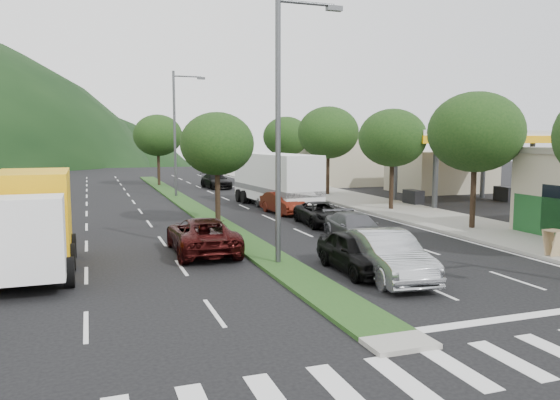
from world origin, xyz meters
name	(u,v)px	position (x,y,z in m)	size (l,w,h in m)	color
ground	(389,338)	(0.00, 0.00, 0.00)	(160.00, 160.00, 0.00)	black
sidewalk_right	(362,201)	(12.50, 25.00, 0.07)	(5.00, 90.00, 0.15)	gray
median	(187,204)	(0.00, 28.00, 0.06)	(1.60, 56.00, 0.12)	#1C3C16
crosswalk	(440,372)	(0.00, -2.00, 0.01)	(19.00, 2.20, 0.01)	silver
gas_canopy	(463,139)	(19.00, 22.00, 4.65)	(12.20, 8.20, 5.25)	silver
bldg_right_far	(337,158)	(19.50, 44.00, 2.60)	(10.00, 16.00, 5.20)	#B0AB8C
tree_r_b	(476,132)	(12.00, 12.00, 5.04)	(4.80, 4.80, 6.94)	black
tree_r_c	(392,138)	(12.00, 20.00, 4.75)	(4.40, 4.40, 6.48)	black
tree_r_d	(328,133)	(12.00, 30.00, 5.18)	(5.00, 5.00, 7.17)	black
tree_r_e	(286,137)	(12.00, 40.00, 4.89)	(4.60, 4.60, 6.71)	black
tree_med_near	(217,144)	(0.00, 18.00, 4.43)	(4.00, 4.00, 6.02)	black
tree_med_far	(158,135)	(0.00, 44.00, 5.01)	(4.80, 4.80, 6.94)	black
streetlight_near	(283,115)	(0.21, 8.00, 5.58)	(2.60, 0.25, 10.00)	#47494C
streetlight_mid	(177,127)	(0.21, 33.00, 5.58)	(2.60, 0.25, 10.00)	#47494C
sedan_silver	(386,255)	(2.78, 4.90, 0.80)	(1.70, 4.88, 1.61)	#A1A3A8
suv_maroon	(202,235)	(-2.26, 11.06, 0.75)	(2.47, 5.36, 1.49)	black
car_queue_a	(357,252)	(2.32, 6.08, 0.73)	(1.73, 4.29, 1.46)	black
car_queue_b	(355,228)	(4.81, 11.08, 0.66)	(1.85, 4.55, 1.32)	#515156
car_queue_c	(283,203)	(4.88, 21.08, 0.68)	(1.45, 4.15, 1.37)	#55180E
car_queue_d	(322,214)	(5.35, 16.08, 0.63)	(2.09, 4.53, 1.26)	black
car_queue_e	(264,194)	(5.24, 26.08, 0.76)	(1.80, 4.47, 1.52)	#56555B
car_queue_f	(216,181)	(4.80, 39.75, 0.70)	(1.97, 4.83, 1.40)	black
box_truck	(32,225)	(-8.56, 9.99, 1.67)	(2.86, 7.19, 3.53)	white
motorhome	(276,179)	(5.60, 24.61, 1.95)	(3.64, 9.73, 3.66)	silver
a_frame_sign	(554,240)	(10.50, 5.28, 0.77)	(0.66, 0.75, 1.40)	tan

